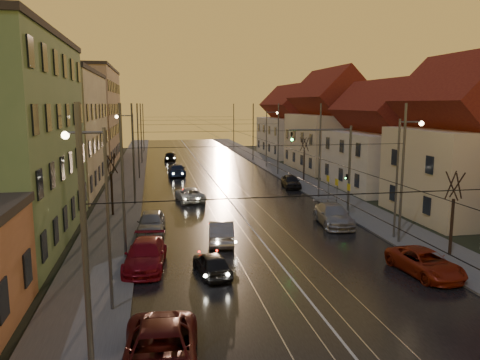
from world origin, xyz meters
TOP-DOWN VIEW (x-y plane):
  - ground at (0.00, 0.00)m, footprint 160.00×160.00m
  - road at (0.00, 40.00)m, footprint 16.00×120.00m
  - sidewalk_left at (-10.00, 40.00)m, footprint 4.00×120.00m
  - sidewalk_right at (10.00, 40.00)m, footprint 4.00×120.00m
  - tram_rail_0 at (-2.20, 40.00)m, footprint 0.06×120.00m
  - tram_rail_1 at (-0.77, 40.00)m, footprint 0.06×120.00m
  - tram_rail_2 at (0.77, 40.00)m, footprint 0.06×120.00m
  - tram_rail_3 at (2.20, 40.00)m, footprint 0.06×120.00m
  - apartment_left_2 at (-17.50, 34.00)m, footprint 10.00×20.00m
  - apartment_left_3 at (-17.50, 58.00)m, footprint 10.00×24.00m
  - house_right_1 at (17.00, 15.00)m, footprint 8.67×10.20m
  - house_right_2 at (17.00, 28.00)m, footprint 9.18×12.24m
  - house_right_3 at (17.00, 43.00)m, footprint 9.18×14.28m
  - house_right_4 at (17.00, 61.00)m, footprint 9.18×16.32m
  - catenary_pole_l_0 at (-8.60, -6.00)m, footprint 0.16×0.16m
  - catenary_pole_l_1 at (-8.60, 9.00)m, footprint 0.16×0.16m
  - catenary_pole_r_1 at (8.60, 9.00)m, footprint 0.16×0.16m
  - catenary_pole_l_2 at (-8.60, 24.00)m, footprint 0.16×0.16m
  - catenary_pole_r_2 at (8.60, 24.00)m, footprint 0.16×0.16m
  - catenary_pole_l_3 at (-8.60, 39.00)m, footprint 0.16×0.16m
  - catenary_pole_r_3 at (8.60, 39.00)m, footprint 0.16×0.16m
  - catenary_pole_l_4 at (-8.60, 54.00)m, footprint 0.16×0.16m
  - catenary_pole_r_4 at (8.60, 54.00)m, footprint 0.16×0.16m
  - catenary_pole_l_5 at (-8.60, 72.00)m, footprint 0.16×0.16m
  - catenary_pole_r_5 at (8.60, 72.00)m, footprint 0.16×0.16m
  - street_lamp_0 at (-9.10, 2.00)m, footprint 1.75×0.32m
  - street_lamp_1 at (9.10, 10.00)m, footprint 1.75×0.32m
  - street_lamp_2 at (-9.10, 30.00)m, footprint 1.75×0.32m
  - street_lamp_3 at (9.10, 46.00)m, footprint 1.75×0.32m
  - traffic_light_mast at (7.99, 18.00)m, footprint 5.30×0.32m
  - bare_tree_0 at (-10.20, 20.00)m, footprint 1.09×1.09m
  - bare_tree_1 at (10.20, 6.00)m, footprint 1.09×1.09m
  - bare_tree_2 at (10.40, 34.00)m, footprint 1.09×1.09m
  - driving_car_0 at (-3.98, 5.60)m, footprint 1.97×3.88m
  - driving_car_1 at (-2.66, 11.30)m, footprint 2.13×4.65m
  - driving_car_2 at (-3.66, 24.82)m, footprint 2.75×4.94m
  - driving_car_3 at (-4.06, 40.50)m, footprint 2.17×5.28m
  - driving_car_4 at (-4.26, 56.69)m, footprint 2.11×4.44m
  - parked_left_1 at (-6.82, -3.28)m, footprint 2.89×5.70m
  - parked_left_2 at (-7.44, 7.38)m, footprint 2.61×5.37m
  - parked_left_3 at (-7.13, 14.40)m, footprint 2.12×4.71m
  - parked_right_0 at (7.11, 3.63)m, footprint 2.64×4.93m
  - parked_right_1 at (6.20, 14.24)m, footprint 2.66×5.49m
  - parked_right_2 at (7.60, 29.86)m, footprint 2.02×4.28m

SIDE VIEW (x-z plane):
  - ground at x=0.00m, z-range 0.00..0.00m
  - road at x=0.00m, z-range 0.00..0.04m
  - tram_rail_0 at x=-2.20m, z-range 0.04..0.07m
  - tram_rail_1 at x=-0.77m, z-range 0.04..0.07m
  - tram_rail_2 at x=0.77m, z-range 0.04..0.07m
  - tram_rail_3 at x=2.20m, z-range 0.04..0.07m
  - sidewalk_left at x=-10.00m, z-range 0.00..0.15m
  - sidewalk_right at x=10.00m, z-range 0.00..0.15m
  - driving_car_0 at x=-3.98m, z-range 0.00..1.27m
  - driving_car_2 at x=-3.66m, z-range 0.00..1.31m
  - parked_right_0 at x=7.11m, z-range 0.00..1.32m
  - parked_right_2 at x=7.60m, z-range 0.00..1.42m
  - driving_car_4 at x=-4.26m, z-range 0.00..1.46m
  - driving_car_1 at x=-2.66m, z-range 0.00..1.48m
  - parked_left_2 at x=-7.44m, z-range 0.00..1.50m
  - driving_car_3 at x=-4.06m, z-range 0.00..1.53m
  - parked_right_1 at x=6.20m, z-range 0.00..1.54m
  - parked_left_1 at x=-6.82m, z-range 0.00..1.54m
  - parked_left_3 at x=-7.13m, z-range 0.00..1.57m
  - bare_tree_0 at x=-10.20m, z-range -0.07..5.04m
  - bare_tree_1 at x=10.20m, z-range -0.07..5.04m
  - bare_tree_2 at x=10.40m, z-range -0.07..5.04m
  - catenary_pole_l_0 at x=-8.60m, z-range 0.00..9.00m
  - catenary_pole_l_1 at x=-8.60m, z-range 0.00..9.00m
  - catenary_pole_r_1 at x=8.60m, z-range 0.00..9.00m
  - catenary_pole_l_2 at x=-8.60m, z-range 0.00..9.00m
  - catenary_pole_r_2 at x=8.60m, z-range 0.00..9.00m
  - catenary_pole_l_3 at x=-8.60m, z-range 0.00..9.00m
  - catenary_pole_r_3 at x=8.60m, z-range 0.00..9.00m
  - catenary_pole_l_4 at x=-8.60m, z-range 0.00..9.00m
  - catenary_pole_r_4 at x=8.60m, z-range 0.00..9.00m
  - catenary_pole_l_5 at x=-8.60m, z-range 0.00..9.00m
  - catenary_pole_r_5 at x=8.60m, z-range 0.00..9.00m
  - traffic_light_mast at x=7.99m, z-range 1.00..8.20m
  - house_right_2 at x=17.00m, z-range 0.04..9.24m
  - street_lamp_0 at x=-9.10m, z-range 0.89..8.89m
  - street_lamp_1 at x=9.10m, z-range 0.89..8.89m
  - street_lamp_2 at x=-9.10m, z-range 0.89..8.89m
  - street_lamp_3 at x=9.10m, z-range 0.89..8.89m
  - house_right_4 at x=17.00m, z-range 0.05..10.05m
  - house_right_1 at x=17.00m, z-range 0.05..10.85m
  - house_right_3 at x=17.00m, z-range 0.05..11.55m
  - apartment_left_2 at x=-17.50m, z-range 0.00..12.00m
  - apartment_left_3 at x=-17.50m, z-range 0.00..14.00m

